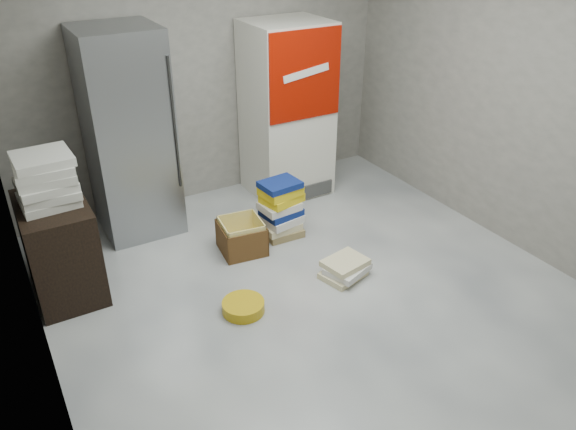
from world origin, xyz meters
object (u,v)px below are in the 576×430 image
Objects in this scene: coke_cooler at (287,110)px; phonebook_stack_main at (281,209)px; wood_shelf at (60,248)px; cardboard_box at (242,238)px; steel_fridge at (129,135)px.

coke_cooler is 3.17× the size of phonebook_stack_main.
wood_shelf is at bearing 171.91° from phonebook_stack_main.
coke_cooler reaches higher than phonebook_stack_main.
coke_cooler reaches higher than cardboard_box.
phonebook_stack_main is 1.33× the size of cardboard_box.
coke_cooler is 2.25× the size of wood_shelf.
coke_cooler is at bearing 49.36° from cardboard_box.
coke_cooler is at bearing 52.31° from phonebook_stack_main.
wood_shelf reaches higher than phonebook_stack_main.
steel_fridge is at bearing 137.84° from phonebook_stack_main.
wood_shelf is 1.94m from phonebook_stack_main.
steel_fridge is 1.65m from coke_cooler.
phonebook_stack_main is (1.93, -0.12, -0.12)m from wood_shelf.
phonebook_stack_main is at bearing -123.06° from coke_cooler.
coke_cooler is 1.55m from cardboard_box.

